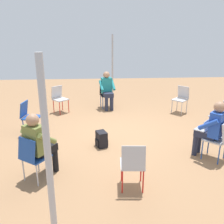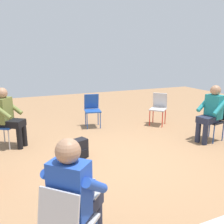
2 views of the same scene
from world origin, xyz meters
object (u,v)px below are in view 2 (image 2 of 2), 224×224
object	(u,v)px
chair_southwest	(159,106)
person_in_olive	(8,114)
person_in_teal	(211,111)
chair_southeast	(2,123)
backpack_near_laptop_user	(79,150)
chair_west	(215,118)
chair_northeast	(67,222)
chair_south	(92,108)
person_with_laptop	(75,192)

from	to	relation	value
chair_southwest	person_in_olive	world-z (taller)	person_in_olive
person_in_olive	person_in_teal	distance (m)	4.27
chair_southeast	person_in_teal	bearing A→B (deg)	105.15
backpack_near_laptop_user	chair_west	bearing A→B (deg)	175.52
person_in_teal	backpack_near_laptop_user	size ratio (longest dim) A/B	3.44
chair_northeast	chair_southeast	distance (m)	3.60
chair_south	person_in_teal	distance (m)	2.90
chair_south	person_in_teal	bearing A→B (deg)	144.41
person_with_laptop	person_in_teal	size ratio (longest dim) A/B	1.00
chair_southeast	chair_northeast	bearing A→B (deg)	42.88
chair_southeast	backpack_near_laptop_user	distance (m)	1.81
chair_west	chair_southwest	distance (m)	1.59
chair_south	chair_southeast	bearing A→B (deg)	26.11
person_with_laptop	chair_northeast	bearing A→B (deg)	-90.00
chair_northeast	person_with_laptop	world-z (taller)	person_with_laptop
chair_northeast	chair_southwest	size ratio (longest dim) A/B	1.00
person_in_teal	chair_southeast	bearing A→B (deg)	59.39
chair_southeast	person_with_laptop	xyz separation A→B (m)	(-0.63, 3.44, 0.20)
backpack_near_laptop_user	chair_south	bearing A→B (deg)	-115.93
chair_west	chair_southeast	world-z (taller)	same
chair_northeast	chair_south	distance (m)	4.49
chair_southwest	chair_southeast	size ratio (longest dim) A/B	1.00
person_in_teal	backpack_near_laptop_user	xyz separation A→B (m)	(2.88, -0.27, -0.54)
chair_northeast	backpack_near_laptop_user	distance (m)	2.50
chair_west	chair_south	world-z (taller)	same
chair_southeast	backpack_near_laptop_user	world-z (taller)	chair_southeast
chair_west	person_in_teal	world-z (taller)	person_in_teal
chair_northeast	person_in_teal	distance (m)	4.22
person_in_teal	backpack_near_laptop_user	distance (m)	2.94
chair_southeast	person_in_teal	distance (m)	4.44
chair_northeast	person_with_laptop	xyz separation A→B (m)	(-0.12, -0.12, 0.20)
person_in_olive	chair_west	bearing A→B (deg)	106.82
person_with_laptop	person_in_olive	distance (m)	3.38
person_with_laptop	person_in_olive	world-z (taller)	same
chair_southwest	person_in_teal	distance (m)	1.59
person_with_laptop	backpack_near_laptop_user	world-z (taller)	person_with_laptop
chair_southwest	chair_southeast	distance (m)	3.88
person_in_teal	person_with_laptop	bearing A→B (deg)	107.86
chair_southwest	person_in_teal	xyz separation A→B (m)	(-0.29, 1.55, 0.20)
chair_southwest	person_in_teal	size ratio (longest dim) A/B	0.69
chair_northeast	chair_southeast	bearing A→B (deg)	143.23
chair_northeast	chair_southwest	distance (m)	4.96
chair_west	chair_southeast	distance (m)	4.58
chair_southwest	chair_west	bearing A→B (deg)	154.28
person_with_laptop	person_in_teal	distance (m)	4.05
chair_southeast	person_in_olive	xyz separation A→B (m)	(-0.14, 0.10, 0.20)
chair_west	chair_south	bearing A→B (deg)	35.42
chair_northeast	chair_west	size ratio (longest dim) A/B	1.00
chair_southeast	person_in_teal	xyz separation A→B (m)	(-4.18, 1.49, 0.20)
person_in_teal	person_in_olive	bearing A→B (deg)	59.97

